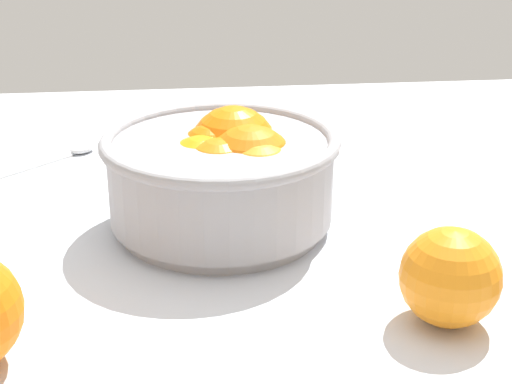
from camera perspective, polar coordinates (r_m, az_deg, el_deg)
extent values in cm
cube|color=silver|center=(72.59, 2.24, -4.77)|extent=(127.47, 107.97, 3.00)
cylinder|color=#99999E|center=(74.68, -2.52, -2.14)|extent=(19.22, 19.22, 1.20)
cylinder|color=#99999E|center=(72.95, -2.58, 0.94)|extent=(20.89, 20.89, 7.47)
torus|color=#99999E|center=(71.64, -2.63, 3.71)|extent=(22.09, 22.09, 1.20)
sphere|color=orange|center=(72.39, -0.40, 1.52)|extent=(8.73, 8.73, 8.73)
sphere|color=orange|center=(75.95, -1.65, 3.07)|extent=(8.70, 8.70, 8.70)
sphere|color=orange|center=(74.70, -3.36, 2.49)|extent=(6.52, 6.52, 6.52)
sphere|color=orange|center=(72.57, -4.05, 1.33)|extent=(7.18, 7.18, 7.18)
sphere|color=orange|center=(71.58, -2.71, 0.78)|extent=(8.05, 8.05, 8.05)
sphere|color=orange|center=(70.55, 0.26, 0.84)|extent=(7.13, 7.13, 7.13)
sphere|color=orange|center=(60.10, 13.97, -6.04)|extent=(7.62, 7.62, 7.62)
ellipsoid|color=silver|center=(96.18, -12.55, 3.11)|extent=(3.87, 3.81, 1.00)
cylinder|color=silver|center=(91.70, -17.00, 1.55)|extent=(11.29, 10.37, 0.70)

